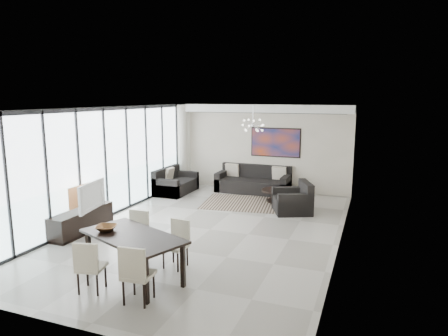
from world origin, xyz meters
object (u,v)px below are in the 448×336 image
at_px(coffee_table, 279,195).
at_px(tv_console, 81,221).
at_px(dining_table, 133,240).
at_px(television, 87,196).
at_px(sofa_main, 253,183).

height_order(coffee_table, tv_console, tv_console).
height_order(tv_console, dining_table, dining_table).
relative_size(coffee_table, tv_console, 0.59).
distance_m(coffee_table, tv_console, 5.75).
xyz_separation_m(tv_console, television, (0.16, 0.08, 0.60)).
bearing_deg(television, tv_console, 104.99).
bearing_deg(coffee_table, tv_console, -130.21).
height_order(sofa_main, dining_table, sofa_main).
relative_size(sofa_main, dining_table, 1.12).
distance_m(coffee_table, television, 5.63).
xyz_separation_m(tv_console, dining_table, (2.54, -1.65, 0.44)).
distance_m(sofa_main, dining_table, 6.99).
height_order(television, dining_table, television).
relative_size(tv_console, dining_table, 0.82).
distance_m(sofa_main, tv_console, 5.94).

